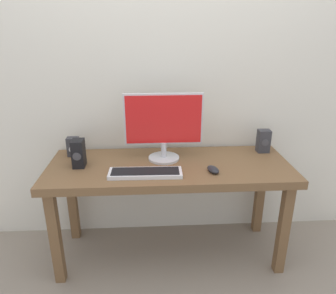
{
  "coord_description": "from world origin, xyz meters",
  "views": [
    {
      "loc": [
        -0.12,
        -1.88,
        1.55
      ],
      "look_at": [
        -0.01,
        0.0,
        0.83
      ],
      "focal_mm": 33.59,
      "sensor_mm": 36.0,
      "label": 1
    }
  ],
  "objects": [
    {
      "name": "audio_controller",
      "position": [
        -0.66,
        0.19,
        0.77
      ],
      "size": [
        0.08,
        0.08,
        0.13
      ],
      "color": "#333338",
      "rests_on": "desk"
    },
    {
      "name": "speaker_right",
      "position": [
        0.68,
        0.18,
        0.79
      ],
      "size": [
        0.08,
        0.08,
        0.16
      ],
      "color": "#333338",
      "rests_on": "desk"
    },
    {
      "name": "speaker_left",
      "position": [
        -0.58,
        -0.0,
        0.8
      ],
      "size": [
        0.07,
        0.1,
        0.18
      ],
      "color": "black",
      "rests_on": "desk"
    },
    {
      "name": "wall_back",
      "position": [
        0.0,
        0.34,
        1.5
      ],
      "size": [
        3.14,
        0.04,
        3.0
      ],
      "primitive_type": "cube",
      "color": "silver",
      "rests_on": "ground_plane"
    },
    {
      "name": "ground_plane",
      "position": [
        0.0,
        0.0,
        0.0
      ],
      "size": [
        6.0,
        6.0,
        0.0
      ],
      "primitive_type": "plane",
      "color": "gray"
    },
    {
      "name": "keyboard_primary",
      "position": [
        -0.16,
        -0.15,
        0.72
      ],
      "size": [
        0.45,
        0.15,
        0.03
      ],
      "color": "silver",
      "rests_on": "desk"
    },
    {
      "name": "mouse",
      "position": [
        0.26,
        -0.14,
        0.72
      ],
      "size": [
        0.09,
        0.12,
        0.04
      ],
      "primitive_type": "ellipsoid",
      "rotation": [
        0.0,
        0.0,
        0.3
      ],
      "color": "#232328",
      "rests_on": "desk"
    },
    {
      "name": "desk",
      "position": [
        0.0,
        0.0,
        0.62
      ],
      "size": [
        1.58,
        0.6,
        0.71
      ],
      "color": "brown",
      "rests_on": "ground_plane"
    },
    {
      "name": "monitor",
      "position": [
        -0.03,
        0.09,
        0.95
      ],
      "size": [
        0.52,
        0.21,
        0.45
      ],
      "color": "silver",
      "rests_on": "desk"
    }
  ]
}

